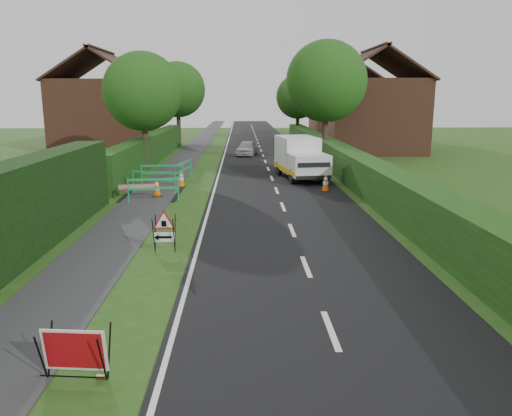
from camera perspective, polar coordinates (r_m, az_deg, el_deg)
name	(u,v)px	position (r m, az deg, el deg)	size (l,w,h in m)	color
ground	(203,283)	(11.64, -6.05, -8.50)	(120.00, 120.00, 0.00)	#264B15
road_surface	(258,144)	(46.05, 0.28, 7.34)	(6.00, 90.00, 0.02)	black
footpath	(198,144)	(46.18, -6.61, 7.27)	(2.00, 90.00, 0.02)	#2D2D30
hedge_west_far	(152,162)	(33.61, -11.85, 5.14)	(1.00, 24.00, 1.80)	#14380F
hedge_east	(344,175)	(27.73, 9.99, 3.70)	(1.20, 50.00, 1.50)	#14380F
house_west	(104,114)	(42.28, -16.93, 10.28)	(7.50, 7.40, 7.88)	brown
house_east_a	(372,114)	(40.15, 13.08, 10.40)	(7.50, 7.40, 7.88)	brown
house_east_b	(347,110)	(54.00, 10.33, 10.98)	(7.50, 7.40, 7.88)	brown
tree_nw	(143,92)	(29.35, -12.83, 12.84)	(4.40, 4.40, 6.70)	#2D2116
tree_ne	(326,81)	(33.31, 8.04, 14.15)	(5.20, 5.20, 7.79)	#2D2116
tree_fw	(178,90)	(45.17, -8.95, 13.22)	(4.80, 4.80, 7.24)	#2D2116
tree_fe	(298,97)	(49.14, 4.82, 12.55)	(4.20, 4.20, 6.33)	#2D2116
red_rect_sign	(75,351)	(8.17, -20.02, -15.13)	(1.01, 0.67, 0.82)	black
triangle_sign	(163,228)	(13.74, -10.59, -2.29)	(0.69, 0.69, 1.01)	black
works_van	(300,157)	(26.21, 5.06, 5.84)	(2.50, 4.90, 2.14)	silver
traffic_cone_0	(326,183)	(22.76, 7.96, 2.87)	(0.38, 0.38, 0.79)	black
traffic_cone_1	(317,174)	(25.35, 6.93, 3.88)	(0.38, 0.38, 0.79)	black
traffic_cone_2	(316,170)	(26.80, 6.87, 4.35)	(0.38, 0.38, 0.79)	black
traffic_cone_3	(157,188)	(21.67, -11.27, 2.26)	(0.38, 0.38, 0.79)	black
traffic_cone_4	(181,179)	(23.96, -8.56, 3.33)	(0.38, 0.38, 0.79)	black
ped_barrier_0	(153,186)	(20.67, -11.65, 2.43)	(2.09, 0.71, 1.00)	#1B9749
ped_barrier_1	(154,179)	(22.71, -11.57, 3.32)	(2.09, 0.80, 1.00)	#1B9749
ped_barrier_2	(162,172)	(24.78, -10.65, 4.11)	(2.07, 0.41, 1.00)	#1B9749
ped_barrier_3	(185,168)	(25.95, -8.15, 4.58)	(0.78, 2.09, 1.00)	#1B9749
redwhite_plank	(137,198)	(21.75, -13.40, 1.15)	(1.50, 0.04, 0.25)	red
litter_can	(101,379)	(8.30, -17.33, -18.18)	(0.07, 0.07, 0.12)	#BF7F4C
hatchback_car	(247,148)	(36.83, -1.03, 6.88)	(1.28, 3.18, 1.08)	silver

